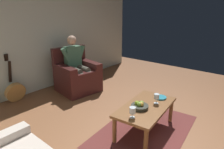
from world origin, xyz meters
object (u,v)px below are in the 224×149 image
armchair (77,76)px  wine_glass_far (157,97)px  person_seated (76,62)px  decorative_dish (160,97)px  guitar (15,91)px  wine_glass_near (133,111)px  coffee_table (146,109)px  fruit_bowl (140,106)px

armchair → wine_glass_far: size_ratio=6.32×
person_seated → decorative_dish: 2.10m
guitar → wine_glass_near: guitar is taller
coffee_table → guitar: (0.77, -2.58, -0.14)m
guitar → wine_glass_near: (-0.36, 2.61, 0.30)m
person_seated → fruit_bowl: size_ratio=4.95×
armchair → wine_glass_far: armchair is taller
coffee_table → guitar: guitar is taller
coffee_table → decorative_dish: size_ratio=5.84×
armchair → wine_glass_far: (0.25, 2.13, 0.20)m
wine_glass_far → decorative_dish: size_ratio=0.80×
guitar → wine_glass_far: bearing=109.5°
coffee_table → wine_glass_near: size_ratio=7.55×
decorative_dish → person_seated: bearing=-90.9°
guitar → wine_glass_near: size_ratio=6.50×
person_seated → decorative_dish: size_ratio=6.46×
person_seated → wine_glass_near: (0.83, 2.08, -0.15)m
armchair → guitar: size_ratio=1.01×
person_seated → decorative_dish: person_seated is taller
fruit_bowl → guitar: bearing=-75.8°
person_seated → guitar: size_ratio=1.29×
coffee_table → decorative_dish: bearing=174.0°
armchair → fruit_bowl: armchair is taller
armchair → coffee_table: 2.10m
decorative_dish → guitar: bearing=-66.2°
armchair → decorative_dish: 2.10m
wine_glass_near → wine_glass_far: (-0.58, 0.05, 0.01)m
wine_glass_near → decorative_dish: wine_glass_near is taller
person_seated → wine_glass_far: (0.25, 2.13, -0.14)m
fruit_bowl → decorative_dish: (-0.51, 0.07, -0.03)m
guitar → decorative_dish: guitar is taller
fruit_bowl → decorative_dish: bearing=171.8°
armchair → person_seated: person_seated is taller
armchair → coffee_table: (0.42, 2.05, 0.03)m
coffee_table → wine_glass_far: size_ratio=7.25×
fruit_bowl → armchair: bearing=-105.1°
person_seated → wine_glass_far: person_seated is taller
coffee_table → wine_glass_near: 0.44m
person_seated → wine_glass_near: person_seated is taller
armchair → wine_glass_near: armchair is taller
wine_glass_far → guitar: bearing=-70.5°
wine_glass_far → fruit_bowl: size_ratio=0.62×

